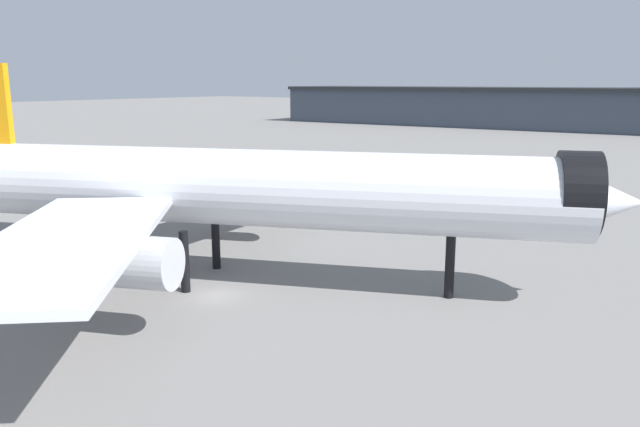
% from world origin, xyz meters
% --- Properties ---
extents(ground, '(900.00, 900.00, 0.00)m').
position_xyz_m(ground, '(0.00, 0.00, 0.00)').
color(ground, slate).
extents(airliner_near_gate, '(59.16, 52.90, 17.71)m').
position_xyz_m(airliner_near_gate, '(-1.77, 3.12, 7.80)').
color(airliner_near_gate, silver).
rests_on(airliner_near_gate, ground).
extents(terminal_building, '(170.08, 43.08, 27.35)m').
position_xyz_m(terminal_building, '(-43.31, 188.27, 7.33)').
color(terminal_building, '#3D4756').
rests_on(terminal_building, ground).
extents(service_truck_front, '(5.89, 3.65, 3.00)m').
position_xyz_m(service_truck_front, '(-30.12, 27.33, 1.59)').
color(service_truck_front, black).
rests_on(service_truck_front, ground).
extents(traffic_cone_near_nose, '(0.60, 0.60, 0.75)m').
position_xyz_m(traffic_cone_near_nose, '(-10.85, 37.46, 0.37)').
color(traffic_cone_near_nose, '#F2600C').
rests_on(traffic_cone_near_nose, ground).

